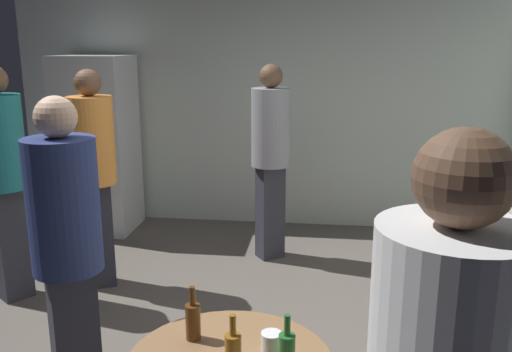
% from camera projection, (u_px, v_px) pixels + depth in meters
% --- Properties ---
extents(wall_back, '(5.32, 0.06, 2.70)m').
position_uv_depth(wall_back, '(264.00, 99.00, 5.63)').
color(wall_back, beige).
rests_on(wall_back, ground_plane).
extents(refrigerator, '(0.70, 0.68, 1.80)m').
position_uv_depth(refrigerator, '(98.00, 145.00, 5.53)').
color(refrigerator, silver).
rests_on(refrigerator, ground_plane).
extents(beer_bottle_amber, '(0.06, 0.06, 0.23)m').
position_uv_depth(beer_bottle_amber, '(233.00, 352.00, 1.96)').
color(beer_bottle_amber, '#8C5919').
rests_on(beer_bottle_amber, foreground_table).
extents(beer_bottle_brown, '(0.06, 0.06, 0.23)m').
position_uv_depth(beer_bottle_brown, '(193.00, 320.00, 2.19)').
color(beer_bottle_brown, '#593314').
rests_on(beer_bottle_brown, foreground_table).
extents(beer_bottle_green, '(0.06, 0.06, 0.23)m').
position_uv_depth(beer_bottle_green, '(287.00, 351.00, 1.96)').
color(beer_bottle_green, '#26662D').
rests_on(beer_bottle_green, foreground_table).
extents(plastic_cup_white, '(0.08, 0.08, 0.11)m').
position_uv_depth(plastic_cup_white, '(271.00, 346.00, 2.05)').
color(plastic_cup_white, white).
rests_on(plastic_cup_white, foreground_table).
extents(person_in_gray_shirt, '(0.47, 0.47, 1.75)m').
position_uv_depth(person_in_gray_shirt, '(270.00, 147.00, 4.73)').
color(person_in_gray_shirt, '#2D2D38').
rests_on(person_in_gray_shirt, ground_plane).
extents(person_in_orange_shirt, '(0.45, 0.45, 1.73)m').
position_uv_depth(person_in_orange_shirt, '(94.00, 163.00, 4.15)').
color(person_in_orange_shirt, '#2D2D38').
rests_on(person_in_orange_shirt, ground_plane).
extents(person_in_teal_shirt, '(0.48, 0.48, 1.77)m').
position_uv_depth(person_in_teal_shirt, '(3.00, 166.00, 3.93)').
color(person_in_teal_shirt, '#2D2D38').
rests_on(person_in_teal_shirt, ground_plane).
extents(person_in_navy_shirt, '(0.48, 0.48, 1.68)m').
position_uv_depth(person_in_navy_shirt, '(67.00, 240.00, 2.61)').
color(person_in_navy_shirt, '#2D2D38').
rests_on(person_in_navy_shirt, ground_plane).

